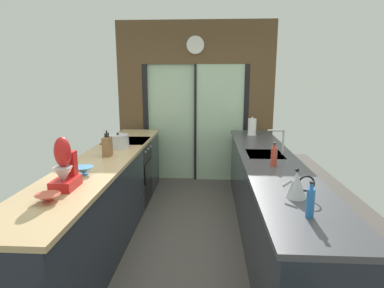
{
  "coord_description": "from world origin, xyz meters",
  "views": [
    {
      "loc": [
        0.25,
        -3.08,
        1.79
      ],
      "look_at": [
        0.03,
        0.91,
        0.95
      ],
      "focal_mm": 29.91,
      "sensor_mm": 36.0,
      "label": 1
    }
  ],
  "objects_px": {
    "stand_mixer": "(65,169)",
    "stock_pot": "(118,141)",
    "oven_range": "(128,172)",
    "knife_block": "(107,147)",
    "mixing_bowl_far": "(84,170)",
    "mixing_bowl_near": "(48,198)",
    "soap_bottle_far": "(274,156)",
    "kettle": "(297,185)",
    "soap_bottle_near": "(310,202)",
    "paper_towel_roll": "(252,127)"
  },
  "relations": [
    {
      "from": "oven_range",
      "to": "mixing_bowl_near",
      "type": "xyz_separation_m",
      "value": [
        0.02,
        -2.25,
        0.5
      ]
    },
    {
      "from": "soap_bottle_near",
      "to": "paper_towel_roll",
      "type": "height_order",
      "value": "paper_towel_roll"
    },
    {
      "from": "oven_range",
      "to": "soap_bottle_near",
      "type": "relative_size",
      "value": 3.88
    },
    {
      "from": "mixing_bowl_near",
      "to": "kettle",
      "type": "xyz_separation_m",
      "value": [
        1.78,
        0.19,
        0.07
      ]
    },
    {
      "from": "mixing_bowl_near",
      "to": "soap_bottle_near",
      "type": "distance_m",
      "value": 1.79
    },
    {
      "from": "knife_block",
      "to": "stand_mixer",
      "type": "height_order",
      "value": "stand_mixer"
    },
    {
      "from": "kettle",
      "to": "soap_bottle_near",
      "type": "height_order",
      "value": "soap_bottle_near"
    },
    {
      "from": "soap_bottle_far",
      "to": "paper_towel_roll",
      "type": "distance_m",
      "value": 1.72
    },
    {
      "from": "oven_range",
      "to": "kettle",
      "type": "xyz_separation_m",
      "value": [
        1.8,
        -2.06,
        0.56
      ]
    },
    {
      "from": "soap_bottle_far",
      "to": "paper_towel_roll",
      "type": "xyz_separation_m",
      "value": [
        0.0,
        1.72,
        0.02
      ]
    },
    {
      "from": "oven_range",
      "to": "paper_towel_roll",
      "type": "distance_m",
      "value": 1.96
    },
    {
      "from": "paper_towel_roll",
      "to": "stand_mixer",
      "type": "bearing_deg",
      "value": -125.88
    },
    {
      "from": "kettle",
      "to": "stock_pot",
      "type": "bearing_deg",
      "value": 138.46
    },
    {
      "from": "oven_range",
      "to": "mixing_bowl_far",
      "type": "relative_size",
      "value": 5.1
    },
    {
      "from": "oven_range",
      "to": "paper_towel_roll",
      "type": "height_order",
      "value": "paper_towel_roll"
    },
    {
      "from": "mixing_bowl_far",
      "to": "stock_pot",
      "type": "bearing_deg",
      "value": 90.0
    },
    {
      "from": "mixing_bowl_near",
      "to": "mixing_bowl_far",
      "type": "height_order",
      "value": "mixing_bowl_far"
    },
    {
      "from": "oven_range",
      "to": "stand_mixer",
      "type": "height_order",
      "value": "stand_mixer"
    },
    {
      "from": "kettle",
      "to": "oven_range",
      "type": "bearing_deg",
      "value": 131.12
    },
    {
      "from": "kettle",
      "to": "soap_bottle_far",
      "type": "bearing_deg",
      "value": 90.18
    },
    {
      "from": "oven_range",
      "to": "stock_pot",
      "type": "xyz_separation_m",
      "value": [
        0.02,
        -0.48,
        0.55
      ]
    },
    {
      "from": "mixing_bowl_far",
      "to": "kettle",
      "type": "bearing_deg",
      "value": -14.64
    },
    {
      "from": "mixing_bowl_near",
      "to": "soap_bottle_near",
      "type": "bearing_deg",
      "value": -4.69
    },
    {
      "from": "kettle",
      "to": "soap_bottle_near",
      "type": "bearing_deg",
      "value": -90.45
    },
    {
      "from": "mixing_bowl_far",
      "to": "stand_mixer",
      "type": "bearing_deg",
      "value": -90.0
    },
    {
      "from": "knife_block",
      "to": "stock_pot",
      "type": "distance_m",
      "value": 0.42
    },
    {
      "from": "mixing_bowl_far",
      "to": "stand_mixer",
      "type": "height_order",
      "value": "stand_mixer"
    },
    {
      "from": "mixing_bowl_near",
      "to": "knife_block",
      "type": "distance_m",
      "value": 1.35
    },
    {
      "from": "stand_mixer",
      "to": "paper_towel_roll",
      "type": "relative_size",
      "value": 1.49
    },
    {
      "from": "stock_pot",
      "to": "stand_mixer",
      "type": "bearing_deg",
      "value": -90.0
    },
    {
      "from": "soap_bottle_near",
      "to": "soap_bottle_far",
      "type": "xyz_separation_m",
      "value": [
        0.0,
        1.18,
        0.0
      ]
    },
    {
      "from": "stand_mixer",
      "to": "paper_towel_roll",
      "type": "xyz_separation_m",
      "value": [
        1.78,
        2.46,
        -0.04
      ]
    },
    {
      "from": "stand_mixer",
      "to": "mixing_bowl_far",
      "type": "bearing_deg",
      "value": 90.0
    },
    {
      "from": "oven_range",
      "to": "soap_bottle_near",
      "type": "distance_m",
      "value": 3.05
    },
    {
      "from": "mixing_bowl_far",
      "to": "soap_bottle_near",
      "type": "distance_m",
      "value": 1.95
    },
    {
      "from": "oven_range",
      "to": "mixing_bowl_near",
      "type": "height_order",
      "value": "mixing_bowl_near"
    },
    {
      "from": "mixing_bowl_near",
      "to": "kettle",
      "type": "distance_m",
      "value": 1.79
    },
    {
      "from": "oven_range",
      "to": "stock_pot",
      "type": "relative_size",
      "value": 3.37
    },
    {
      "from": "knife_block",
      "to": "stand_mixer",
      "type": "distance_m",
      "value": 1.06
    },
    {
      "from": "oven_range",
      "to": "knife_block",
      "type": "bearing_deg",
      "value": -88.83
    },
    {
      "from": "knife_block",
      "to": "mixing_bowl_near",
      "type": "bearing_deg",
      "value": -90.0
    },
    {
      "from": "oven_range",
      "to": "mixing_bowl_far",
      "type": "xyz_separation_m",
      "value": [
        0.02,
        -1.6,
        0.5
      ]
    },
    {
      "from": "paper_towel_roll",
      "to": "mixing_bowl_far",
      "type": "bearing_deg",
      "value": -130.31
    },
    {
      "from": "oven_range",
      "to": "mixing_bowl_far",
      "type": "bearing_deg",
      "value": -89.34
    },
    {
      "from": "mixing_bowl_near",
      "to": "stock_pot",
      "type": "distance_m",
      "value": 1.77
    },
    {
      "from": "stand_mixer",
      "to": "stock_pot",
      "type": "bearing_deg",
      "value": 90.0
    },
    {
      "from": "mixing_bowl_far",
      "to": "stock_pot",
      "type": "distance_m",
      "value": 1.11
    },
    {
      "from": "stock_pot",
      "to": "soap_bottle_far",
      "type": "bearing_deg",
      "value": -22.36
    },
    {
      "from": "stand_mixer",
      "to": "stock_pot",
      "type": "height_order",
      "value": "stand_mixer"
    },
    {
      "from": "mixing_bowl_far",
      "to": "soap_bottle_far",
      "type": "distance_m",
      "value": 1.82
    }
  ]
}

